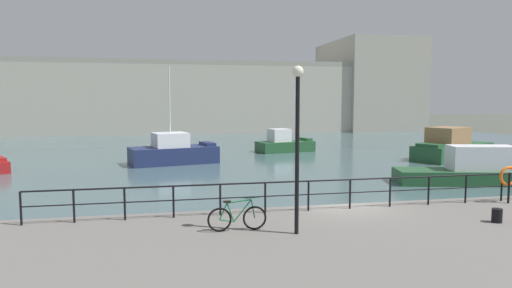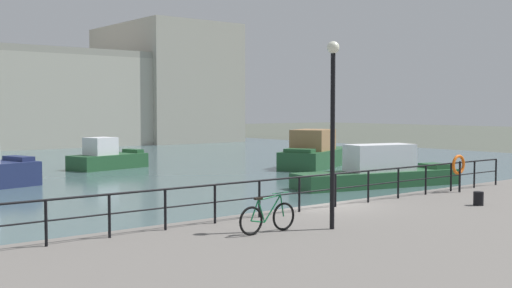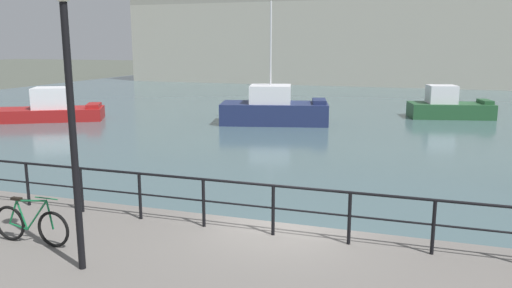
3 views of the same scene
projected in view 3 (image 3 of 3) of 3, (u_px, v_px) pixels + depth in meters
The scene contains 9 objects.
ground_plane at pixel (283, 264), 11.20m from camera, with size 240.00×240.00×0.00m, color #4C5147.
water_basin at pixel (384, 106), 39.34m from camera, with size 80.00×60.00×0.01m, color #476066.
harbor_building at pixel (455, 39), 60.08m from camera, with size 66.45×17.38×14.32m.
moored_cabin_cruiser at pixel (274, 109), 30.66m from camera, with size 6.92×4.20×7.29m.
moored_red_daysailer at pixel (50, 109), 32.03m from camera, with size 7.09×5.40×2.10m.
moored_harbor_tender at pixel (449, 107), 33.08m from camera, with size 5.61×3.41×2.14m.
quay_railing at pixel (238, 197), 10.41m from camera, with size 20.14×0.07×1.08m.
parked_bicycle at pixel (31, 225), 9.79m from camera, with size 1.77×0.09×0.98m.
quay_lamp_post at pixel (70, 94), 8.18m from camera, with size 0.32×0.32×4.82m.
Camera 3 is at (2.69, -10.12, 4.84)m, focal length 35.22 mm.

